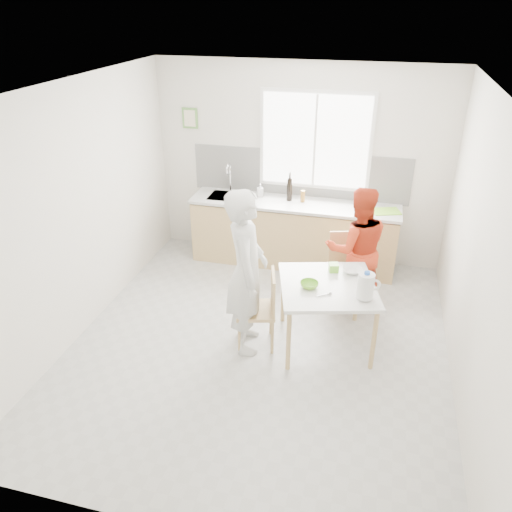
{
  "coord_description": "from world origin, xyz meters",
  "views": [
    {
      "loc": [
        1.06,
        -4.29,
        3.42
      ],
      "look_at": [
        -0.09,
        0.2,
        0.98
      ],
      "focal_mm": 35.0,
      "sensor_mm": 36.0,
      "label": 1
    }
  ],
  "objects_px": {
    "dining_table": "(327,291)",
    "bowl_white": "(352,270)",
    "person_red": "(357,249)",
    "wine_bottle_b": "(289,190)",
    "milk_jug": "(366,286)",
    "chair_left": "(262,306)",
    "chair_far": "(346,267)",
    "bowl_green": "(309,285)",
    "wine_bottle_a": "(290,189)",
    "person_white": "(246,272)"
  },
  "relations": [
    {
      "from": "chair_far",
      "to": "wine_bottle_b",
      "type": "height_order",
      "value": "wine_bottle_b"
    },
    {
      "from": "dining_table",
      "to": "person_red",
      "type": "relative_size",
      "value": 0.78
    },
    {
      "from": "person_white",
      "to": "bowl_white",
      "type": "height_order",
      "value": "person_white"
    },
    {
      "from": "bowl_white",
      "to": "wine_bottle_a",
      "type": "bearing_deg",
      "value": 123.48
    },
    {
      "from": "milk_jug",
      "to": "person_white",
      "type": "bearing_deg",
      "value": 166.47
    },
    {
      "from": "bowl_green",
      "to": "wine_bottle_a",
      "type": "height_order",
      "value": "wine_bottle_a"
    },
    {
      "from": "person_red",
      "to": "bowl_green",
      "type": "relative_size",
      "value": 8.1
    },
    {
      "from": "person_white",
      "to": "person_red",
      "type": "xyz_separation_m",
      "value": [
        1.05,
        1.08,
        -0.13
      ]
    },
    {
      "from": "wine_bottle_b",
      "to": "bowl_white",
      "type": "bearing_deg",
      "value": -56.32
    },
    {
      "from": "chair_left",
      "to": "bowl_white",
      "type": "xyz_separation_m",
      "value": [
        0.88,
        0.5,
        0.29
      ]
    },
    {
      "from": "dining_table",
      "to": "person_red",
      "type": "xyz_separation_m",
      "value": [
        0.23,
        0.86,
        0.1
      ]
    },
    {
      "from": "person_red",
      "to": "wine_bottle_b",
      "type": "relative_size",
      "value": 5.11
    },
    {
      "from": "bowl_green",
      "to": "milk_jug",
      "type": "bearing_deg",
      "value": -8.67
    },
    {
      "from": "wine_bottle_a",
      "to": "wine_bottle_b",
      "type": "xyz_separation_m",
      "value": [
        -0.0,
        -0.01,
        -0.01
      ]
    },
    {
      "from": "wine_bottle_b",
      "to": "milk_jug",
      "type": "bearing_deg",
      "value": -59.96
    },
    {
      "from": "dining_table",
      "to": "bowl_white",
      "type": "bearing_deg",
      "value": 54.93
    },
    {
      "from": "bowl_green",
      "to": "wine_bottle_b",
      "type": "xyz_separation_m",
      "value": [
        -0.59,
        1.91,
        0.29
      ]
    },
    {
      "from": "dining_table",
      "to": "chair_far",
      "type": "distance_m",
      "value": 0.91
    },
    {
      "from": "person_white",
      "to": "milk_jug",
      "type": "distance_m",
      "value": 1.2
    },
    {
      "from": "chair_far",
      "to": "milk_jug",
      "type": "height_order",
      "value": "milk_jug"
    },
    {
      "from": "person_white",
      "to": "wine_bottle_a",
      "type": "distance_m",
      "value": 2.04
    },
    {
      "from": "person_white",
      "to": "bowl_green",
      "type": "bearing_deg",
      "value": -94.44
    },
    {
      "from": "dining_table",
      "to": "wine_bottle_b",
      "type": "bearing_deg",
      "value": 112.98
    },
    {
      "from": "person_white",
      "to": "milk_jug",
      "type": "height_order",
      "value": "person_white"
    },
    {
      "from": "person_white",
      "to": "chair_left",
      "type": "bearing_deg",
      "value": -90.0
    },
    {
      "from": "chair_far",
      "to": "wine_bottle_b",
      "type": "bearing_deg",
      "value": 118.83
    },
    {
      "from": "milk_jug",
      "to": "wine_bottle_b",
      "type": "height_order",
      "value": "wine_bottle_b"
    },
    {
      "from": "chair_left",
      "to": "person_red",
      "type": "relative_size",
      "value": 0.57
    },
    {
      "from": "chair_far",
      "to": "person_red",
      "type": "xyz_separation_m",
      "value": [
        0.11,
        -0.02,
        0.26
      ]
    },
    {
      "from": "person_white",
      "to": "bowl_white",
      "type": "xyz_separation_m",
      "value": [
        1.04,
        0.54,
        -0.13
      ]
    },
    {
      "from": "chair_left",
      "to": "person_white",
      "type": "height_order",
      "value": "person_white"
    },
    {
      "from": "bowl_green",
      "to": "milk_jug",
      "type": "height_order",
      "value": "milk_jug"
    },
    {
      "from": "dining_table",
      "to": "wine_bottle_b",
      "type": "xyz_separation_m",
      "value": [
        -0.77,
        1.81,
        0.4
      ]
    },
    {
      "from": "dining_table",
      "to": "bowl_white",
      "type": "distance_m",
      "value": 0.4
    },
    {
      "from": "wine_bottle_a",
      "to": "milk_jug",
      "type": "bearing_deg",
      "value": -60.11
    },
    {
      "from": "bowl_green",
      "to": "milk_jug",
      "type": "distance_m",
      "value": 0.59
    },
    {
      "from": "person_red",
      "to": "wine_bottle_b",
      "type": "height_order",
      "value": "person_red"
    },
    {
      "from": "milk_jug",
      "to": "dining_table",
      "type": "bearing_deg",
      "value": 139.07
    },
    {
      "from": "bowl_white",
      "to": "person_white",
      "type": "bearing_deg",
      "value": -152.55
    },
    {
      "from": "bowl_green",
      "to": "wine_bottle_b",
      "type": "distance_m",
      "value": 2.02
    },
    {
      "from": "chair_left",
      "to": "chair_far",
      "type": "height_order",
      "value": "chair_far"
    },
    {
      "from": "chair_far",
      "to": "person_white",
      "type": "relative_size",
      "value": 0.51
    },
    {
      "from": "dining_table",
      "to": "wine_bottle_b",
      "type": "distance_m",
      "value": 2.0
    },
    {
      "from": "bowl_green",
      "to": "wine_bottle_a",
      "type": "distance_m",
      "value": 2.02
    },
    {
      "from": "chair_left",
      "to": "bowl_white",
      "type": "distance_m",
      "value": 1.06
    },
    {
      "from": "dining_table",
      "to": "person_red",
      "type": "bearing_deg",
      "value": 74.86
    },
    {
      "from": "chair_left",
      "to": "wine_bottle_b",
      "type": "bearing_deg",
      "value": 167.93
    },
    {
      "from": "chair_left",
      "to": "person_white",
      "type": "bearing_deg",
      "value": -90.0
    },
    {
      "from": "person_white",
      "to": "person_red",
      "type": "relative_size",
      "value": 1.17
    },
    {
      "from": "bowl_white",
      "to": "milk_jug",
      "type": "bearing_deg",
      "value": -72.27
    }
  ]
}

